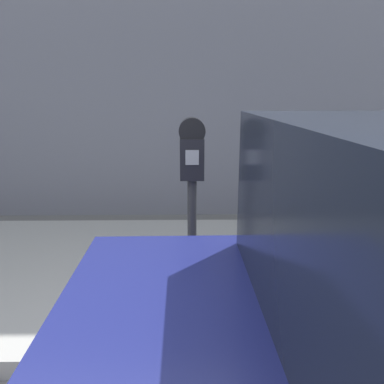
{
  "coord_description": "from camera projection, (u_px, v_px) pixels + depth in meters",
  "views": [
    {
      "loc": [
        0.45,
        -1.28,
        1.82
      ],
      "look_at": [
        0.49,
        1.35,
        1.13
      ],
      "focal_mm": 35.0,
      "sensor_mm": 36.0,
      "label": 1
    }
  ],
  "objects": [
    {
      "name": "building_facade",
      "position": [
        153.0,
        4.0,
        5.19
      ],
      "size": [
        24.0,
        0.3,
        6.05
      ],
      "color": "gray",
      "rests_on": "ground_plane"
    },
    {
      "name": "parking_meter",
      "position": [
        192.0,
        181.0,
        2.69
      ],
      "size": [
        0.18,
        0.15,
        1.52
      ],
      "color": "#2D2D30",
      "rests_on": "sidewalk"
    },
    {
      "name": "sidewalk",
      "position": [
        142.0,
        272.0,
        3.8
      ],
      "size": [
        24.0,
        2.8,
        0.14
      ],
      "color": "#ADAAA3",
      "rests_on": "ground_plane"
    }
  ]
}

